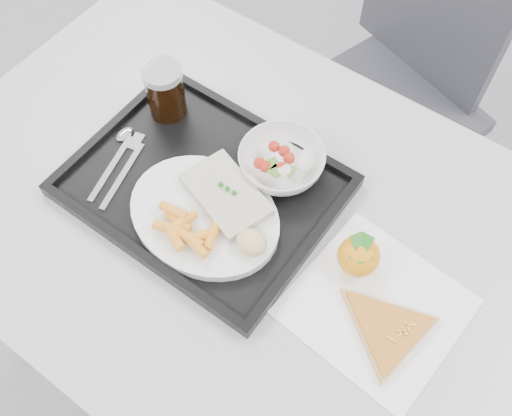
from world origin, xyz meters
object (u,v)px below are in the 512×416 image
(tray, at_px, (203,187))
(pizza_slice, at_px, (387,330))
(chair, at_px, (401,71))
(cola_glass, at_px, (165,90))
(dinner_plate, at_px, (205,215))
(table, at_px, (250,235))
(salad_bowl, at_px, (282,162))
(tangerine, at_px, (359,256))

(tray, height_order, pizza_slice, tray)
(chair, xyz_separation_m, cola_glass, (-0.25, -0.57, 0.28))
(chair, relative_size, dinner_plate, 3.44)
(chair, relative_size, tray, 2.07)
(table, height_order, tray, tray)
(dinner_plate, height_order, salad_bowl, salad_bowl)
(table, bearing_deg, tray, -178.76)
(cola_glass, bearing_deg, pizza_slice, -13.78)
(tray, bearing_deg, table, 1.24)
(tray, height_order, dinner_plate, dinner_plate)
(cola_glass, bearing_deg, tray, -30.90)
(cola_glass, relative_size, pizza_slice, 0.49)
(tray, xyz_separation_m, pizza_slice, (0.39, -0.04, 0.00))
(tray, distance_m, pizza_slice, 0.39)
(cola_glass, bearing_deg, salad_bowl, 2.80)
(tangerine, bearing_deg, chair, 108.08)
(salad_bowl, bearing_deg, dinner_plate, -107.09)
(dinner_plate, xyz_separation_m, tangerine, (0.25, 0.08, 0.01))
(dinner_plate, height_order, tangerine, tangerine)
(dinner_plate, relative_size, salad_bowl, 1.78)
(dinner_plate, bearing_deg, cola_glass, 144.38)
(table, distance_m, cola_glass, 0.31)
(tangerine, bearing_deg, cola_glass, 171.87)
(table, bearing_deg, dinner_plate, -136.45)
(dinner_plate, xyz_separation_m, salad_bowl, (0.05, 0.16, 0.01))
(cola_glass, height_order, tangerine, cola_glass)
(chair, xyz_separation_m, dinner_plate, (-0.04, -0.72, 0.24))
(table, bearing_deg, salad_bowl, 93.76)
(chair, bearing_deg, cola_glass, -113.24)
(tray, xyz_separation_m, cola_glass, (-0.16, 0.10, 0.06))
(chair, distance_m, tangerine, 0.72)
(table, relative_size, pizza_slice, 5.47)
(chair, bearing_deg, pizza_slice, -66.72)
(cola_glass, distance_m, tangerine, 0.46)
(salad_bowl, bearing_deg, pizza_slice, -26.25)
(tray, relative_size, tangerine, 5.03)
(tray, bearing_deg, salad_bowl, 49.11)
(tray, relative_size, cola_glass, 4.17)
(chair, height_order, salad_bowl, chair)
(table, relative_size, salad_bowl, 7.89)
(table, xyz_separation_m, tangerine, (0.20, 0.03, 0.10))
(dinner_plate, bearing_deg, pizza_slice, 1.74)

